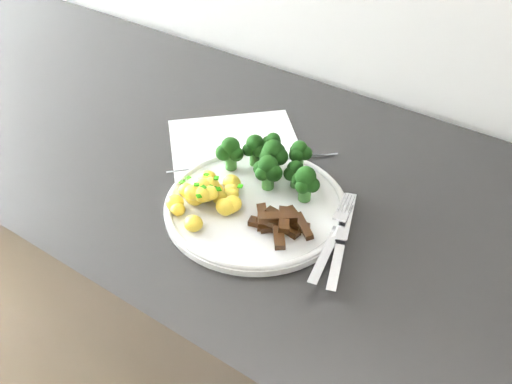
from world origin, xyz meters
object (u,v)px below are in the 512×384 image
object	(u,v)px
recipe_paper	(240,165)
broccoli	(272,160)
beef_strips	(280,223)
fork	(331,241)
knife	(339,251)
potatoes	(209,195)
plate	(256,205)
counter	(266,358)

from	to	relation	value
recipe_paper	broccoli	distance (m)	0.07
beef_strips	fork	xyz separation A→B (m)	(0.07, 0.01, -0.00)
recipe_paper	knife	size ratio (longest dim) A/B	1.98
potatoes	plate	bearing A→B (deg)	32.35
counter	knife	xyz separation A→B (m)	(0.15, -0.08, 0.44)
plate	knife	size ratio (longest dim) A/B	1.45
counter	recipe_paper	world-z (taller)	recipe_paper
fork	knife	world-z (taller)	fork
plate	counter	bearing A→B (deg)	107.20
counter	potatoes	distance (m)	0.47
recipe_paper	counter	bearing A→B (deg)	-6.04
recipe_paper	potatoes	distance (m)	0.11
potatoes	broccoli	bearing A→B (deg)	66.91
beef_strips	knife	bearing A→B (deg)	5.67
recipe_paper	knife	world-z (taller)	knife
potatoes	recipe_paper	bearing A→B (deg)	102.52
plate	recipe_paper	bearing A→B (deg)	137.90
counter	plate	world-z (taller)	plate
recipe_paper	plate	size ratio (longest dim) A/B	1.36
broccoli	beef_strips	bearing A→B (deg)	-50.55
counter	broccoli	xyz separation A→B (m)	(0.01, -0.00, 0.48)
plate	fork	world-z (taller)	fork
beef_strips	fork	world-z (taller)	beef_strips
plate	beef_strips	bearing A→B (deg)	-22.20
plate	broccoli	world-z (taller)	broccoli
broccoli	beef_strips	size ratio (longest dim) A/B	1.68
counter	recipe_paper	size ratio (longest dim) A/B	6.83
plate	knife	xyz separation A→B (m)	(0.13, -0.01, 0.00)
potatoes	beef_strips	bearing A→B (deg)	6.51
recipe_paper	potatoes	xyz separation A→B (m)	(0.02, -0.10, 0.02)
recipe_paper	plate	xyz separation A→B (m)	(0.08, -0.07, 0.01)
broccoli	knife	world-z (taller)	broccoli
fork	knife	distance (m)	0.02
fork	beef_strips	bearing A→B (deg)	-171.99
knife	fork	bearing A→B (deg)	173.54
fork	potatoes	bearing A→B (deg)	-172.90
recipe_paper	beef_strips	size ratio (longest dim) A/B	3.46
recipe_paper	knife	bearing A→B (deg)	-21.31
plate	beef_strips	distance (m)	0.06
broccoli	knife	size ratio (longest dim) A/B	0.97
counter	broccoli	distance (m)	0.48
counter	knife	bearing A→B (deg)	-26.31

